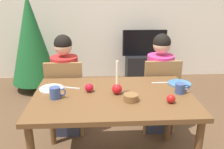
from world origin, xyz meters
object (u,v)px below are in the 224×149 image
Objects in this scene: tv at (145,43)px; mug_left at (55,93)px; bowl_walnuts at (131,98)px; dining_table at (113,104)px; candle_centerpiece at (117,87)px; plate_left at (51,88)px; person_left_child at (66,87)px; apple_near_candle at (89,88)px; chair_right at (159,91)px; tv_stand at (143,68)px; plate_right at (179,83)px; apple_by_left_plate at (171,99)px; person_right_child at (159,85)px; christmas_tree at (31,40)px; chair_left at (66,93)px; mug_right at (180,88)px.

tv is 2.63m from mug_left.
dining_table is at bearing 137.82° from bowl_walnuts.
candle_centerpiece is 1.39× the size of plate_left.
candle_centerpiece is (0.54, -0.61, 0.24)m from person_left_child.
apple_near_candle is at bearing 157.95° from dining_table.
tv_stand is at bearing 85.62° from chair_right.
mug_left is (-1.06, -0.64, 0.29)m from chair_right.
plate_right is 2.84× the size of apple_near_candle.
chair_right reaches higher than mug_left.
person_right_child is at bearing 82.08° from apple_by_left_plate.
person_left_child is 0.71× the size of christmas_tree.
dining_table is at bearing -161.47° from plate_right.
chair_right reaches higher than plate_right.
apple_by_left_plate is (0.67, -0.26, -0.00)m from apple_near_candle.
chair_right is 0.77× the size of person_right_child.
chair_right reaches higher than apple_near_candle.
bowl_walnuts is at bearing 170.51° from apple_by_left_plate.
person_left_child is 1.25m from plate_right.
bowl_walnuts is at bearing -103.09° from tv_stand.
candle_centerpiece is at bearing -48.84° from person_left_child.
mug_left is 1.13× the size of bowl_walnuts.
chair_right is at bearing -1.73° from person_left_child.
chair_left reaches higher than plate_left.
tv_stand is at bearing 8.93° from christmas_tree.
candle_centerpiece is at bearing -162.75° from plate_right.
tv is (0.13, 1.66, 0.14)m from person_right_child.
apple_by_left_plate is (-0.11, -0.82, 0.22)m from person_right_child.
person_right_child is 1.70m from tv_stand.
chair_left and chair_right have the same top height.
mug_left reaches higher than plate_right.
apple_by_left_plate is at bearing -21.28° from dining_table.
chair_right is at bearing 47.18° from candle_centerpiece.
bowl_walnuts is (-0.43, -0.73, 0.27)m from chair_right.
person_left_child is at bearing 90.77° from mug_left.
mug_left reaches higher than bowl_walnuts.
person_left_child is (-1.07, 0.03, 0.06)m from chair_right.
chair_left is 1.28m from mug_right.
chair_left reaches higher than mug_right.
mug_right is (1.09, 0.05, -0.01)m from mug_left.
candle_centerpiece is (-0.54, -0.58, 0.30)m from chair_right.
mug_right reaches higher than bowl_walnuts.
plate_right is at bearing 8.84° from apple_near_candle.
candle_centerpiece is (1.24, -1.97, -0.04)m from christmas_tree.
christmas_tree is 1.95m from plate_left.
plate_left is 0.22m from mug_left.
mug_right is (1.80, -1.99, -0.06)m from christmas_tree.
plate_right is 1.60× the size of mug_left.
mug_left is 1.09m from mug_right.
plate_right reaches higher than tv_stand.
mug_left is at bearing -89.20° from chair_left.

